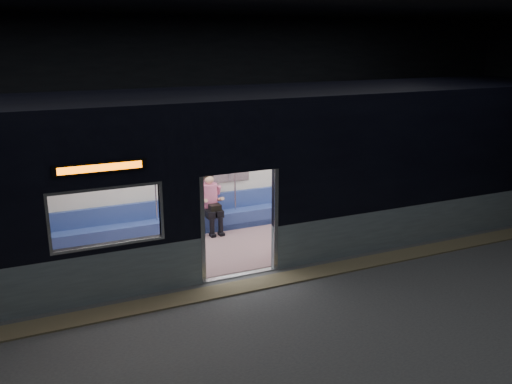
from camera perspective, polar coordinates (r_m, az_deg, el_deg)
station_floor at (r=9.68m, az=0.73°, el=-11.17°), size 24.00×14.00×0.01m
station_envelope at (r=8.65m, az=0.81°, el=11.00°), size 24.00×14.00×5.00m
tactile_strip at (r=10.12m, az=-0.60°, el=-9.77°), size 22.80×0.50×0.03m
metro_car at (r=11.27m, az=-4.69°, el=2.76°), size 18.00×3.04×3.35m
passenger at (r=12.55m, az=-4.82°, el=-0.80°), size 0.44×0.71×1.38m
handbag at (r=12.39m, az=-4.34°, el=-1.62°), size 0.32×0.30×0.13m
transit_map at (r=12.83m, az=-3.16°, el=2.79°), size 1.04×0.03×0.68m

